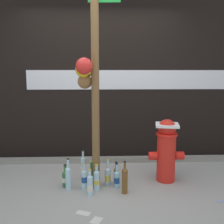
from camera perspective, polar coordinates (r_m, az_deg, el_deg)
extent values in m
plane|color=#9E9B93|center=(3.31, -2.64, -17.47)|extent=(14.00, 14.00, 0.00)
cube|color=black|center=(4.48, -2.65, 9.80)|extent=(10.00, 0.20, 3.09)
cube|color=silver|center=(4.45, 8.79, 6.97)|extent=(4.17, 0.01, 0.32)
cube|color=gray|center=(4.34, -2.54, -10.38)|extent=(8.00, 0.12, 0.08)
cylinder|color=brown|center=(3.17, -3.69, 7.69)|extent=(0.09, 0.09, 2.81)
sphere|color=red|center=(3.04, -6.13, 9.95)|extent=(0.20, 0.20, 0.20)
sphere|color=orange|center=(3.33, -5.62, 9.14)|extent=(0.19, 0.19, 0.19)
sphere|color=yellow|center=(3.18, -6.32, 9.22)|extent=(0.19, 0.19, 0.19)
sphere|color=brown|center=(3.23, -5.96, 6.65)|extent=(0.18, 0.18, 0.18)
sphere|color=brown|center=(3.23, -5.99, 9.10)|extent=(0.13, 0.13, 0.13)
sphere|color=brown|center=(3.23, -6.76, 9.77)|extent=(0.05, 0.05, 0.05)
sphere|color=brown|center=(3.23, -5.25, 9.79)|extent=(0.05, 0.05, 0.05)
sphere|color=brown|center=(3.17, -6.06, 9.10)|extent=(0.05, 0.05, 0.05)
cylinder|color=red|center=(3.64, 11.73, -9.80)|extent=(0.25, 0.25, 0.63)
cylinder|color=red|center=(3.55, 11.90, -4.72)|extent=(0.29, 0.29, 0.03)
sphere|color=red|center=(3.53, 11.94, -3.46)|extent=(0.24, 0.24, 0.24)
cylinder|color=red|center=(3.59, 8.92, -9.45)|extent=(0.11, 0.11, 0.11)
cylinder|color=red|center=(3.68, 14.51, -9.19)|extent=(0.11, 0.11, 0.11)
cube|color=white|center=(3.52, 11.96, -2.81)|extent=(0.35, 0.35, 0.03)
cylinder|color=#B2DBEA|center=(3.51, -0.94, -14.03)|extent=(0.07, 0.07, 0.21)
cone|color=#B2DBEA|center=(3.46, -0.94, -12.20)|extent=(0.07, 0.07, 0.03)
cylinder|color=#B2DBEA|center=(3.44, -0.94, -11.22)|extent=(0.03, 0.03, 0.10)
cylinder|color=#D8C64C|center=(3.51, -0.94, -14.20)|extent=(0.08, 0.08, 0.08)
cylinder|color=gold|center=(3.42, -0.95, -10.37)|extent=(0.03, 0.03, 0.01)
cylinder|color=#337038|center=(3.52, -10.15, -14.37)|extent=(0.08, 0.08, 0.18)
cone|color=#337038|center=(3.48, -10.20, -12.76)|extent=(0.08, 0.08, 0.03)
cylinder|color=#337038|center=(3.46, -10.22, -11.98)|extent=(0.03, 0.03, 0.07)
cylinder|color=silver|center=(3.52, -10.15, -14.35)|extent=(0.08, 0.08, 0.06)
cylinder|color=black|center=(3.44, -10.24, -11.34)|extent=(0.04, 0.04, 0.01)
cylinder|color=brown|center=(3.52, 0.89, -13.96)|extent=(0.06, 0.06, 0.21)
cone|color=brown|center=(3.48, 0.89, -12.20)|extent=(0.06, 0.06, 0.02)
cylinder|color=brown|center=(3.46, 0.89, -11.52)|extent=(0.03, 0.03, 0.07)
cylinder|color=#1E478C|center=(3.52, 0.89, -14.06)|extent=(0.06, 0.06, 0.06)
cylinder|color=black|center=(3.45, 0.89, -10.91)|extent=(0.03, 0.03, 0.01)
cylinder|color=#B2DBEA|center=(3.38, -6.09, -14.67)|extent=(0.07, 0.07, 0.24)
cone|color=#B2DBEA|center=(3.33, -6.13, -12.54)|extent=(0.07, 0.07, 0.03)
cylinder|color=#B2DBEA|center=(3.31, -6.14, -11.79)|extent=(0.03, 0.03, 0.07)
cylinder|color=#1E478C|center=(3.38, -6.09, -14.45)|extent=(0.07, 0.07, 0.07)
cylinder|color=gold|center=(3.30, -6.15, -11.15)|extent=(0.03, 0.03, 0.01)
cylinder|color=#B2DBEA|center=(3.68, -6.31, -12.22)|extent=(0.06, 0.06, 0.30)
cone|color=#B2DBEA|center=(3.63, -6.35, -9.83)|extent=(0.06, 0.06, 0.03)
cylinder|color=#B2DBEA|center=(3.61, -6.37, -9.05)|extent=(0.03, 0.03, 0.08)
cylinder|color=silver|center=(3.69, -6.31, -12.43)|extent=(0.06, 0.06, 0.11)
cylinder|color=black|center=(3.60, -6.38, -8.36)|extent=(0.03, 0.03, 0.01)
cylinder|color=#B2DBEA|center=(3.37, -3.37, -14.81)|extent=(0.07, 0.07, 0.24)
cone|color=#B2DBEA|center=(3.32, -3.39, -12.72)|extent=(0.07, 0.07, 0.03)
cylinder|color=#B2DBEA|center=(3.30, -3.40, -12.01)|extent=(0.04, 0.04, 0.06)
cylinder|color=#D8C64C|center=(3.37, -3.37, -14.99)|extent=(0.07, 0.07, 0.06)
cylinder|color=gold|center=(3.29, -3.41, -11.43)|extent=(0.04, 0.04, 0.01)
cylinder|color=#93CCE0|center=(3.44, 1.04, -14.64)|extent=(0.07, 0.07, 0.20)
cone|color=#93CCE0|center=(3.39, 1.05, -12.89)|extent=(0.07, 0.07, 0.03)
cylinder|color=#93CCE0|center=(3.37, 1.05, -11.99)|extent=(0.03, 0.03, 0.09)
cylinder|color=#1E478C|center=(3.44, 1.04, -14.65)|extent=(0.07, 0.07, 0.08)
cylinder|color=black|center=(3.36, 1.06, -11.20)|extent=(0.03, 0.03, 0.01)
cylinder|color=#B2DBEA|center=(3.41, -9.51, -14.27)|extent=(0.07, 0.07, 0.27)
cone|color=#B2DBEA|center=(3.35, -9.57, -11.90)|extent=(0.07, 0.07, 0.03)
cylinder|color=#B2DBEA|center=(3.33, -9.60, -10.92)|extent=(0.03, 0.03, 0.09)
cylinder|color=black|center=(3.32, -9.63, -10.05)|extent=(0.03, 0.03, 0.01)
cylinder|color=#B2DBEA|center=(3.23, -4.82, -15.84)|extent=(0.07, 0.07, 0.24)
cone|color=#B2DBEA|center=(3.18, -4.85, -13.65)|extent=(0.07, 0.07, 0.03)
cylinder|color=#B2DBEA|center=(3.17, -4.86, -12.99)|extent=(0.03, 0.03, 0.05)
cylinder|color=silver|center=(3.24, -4.82, -16.17)|extent=(0.07, 0.07, 0.08)
cylinder|color=gold|center=(3.15, -4.87, -12.46)|extent=(0.04, 0.04, 0.01)
cylinder|color=#337038|center=(3.51, -4.48, -14.17)|extent=(0.07, 0.07, 0.20)
cone|color=#337038|center=(3.47, -4.50, -12.44)|extent=(0.07, 0.07, 0.03)
cylinder|color=#337038|center=(3.45, -4.51, -11.54)|extent=(0.04, 0.04, 0.09)
cylinder|color=gold|center=(3.43, -4.52, -10.75)|extent=(0.04, 0.04, 0.01)
cylinder|color=brown|center=(3.27, 2.78, -14.96)|extent=(0.07, 0.07, 0.30)
cone|color=brown|center=(3.21, 2.80, -12.32)|extent=(0.07, 0.07, 0.03)
cylinder|color=brown|center=(3.19, 2.81, -11.48)|extent=(0.03, 0.03, 0.07)
cylinder|color=black|center=(3.18, 2.82, -10.77)|extent=(0.03, 0.03, 0.01)
cube|color=#8C99B2|center=(3.40, 22.92, -17.46)|extent=(0.15, 0.08, 0.01)
cube|color=silver|center=(2.82, -3.41, -22.53)|extent=(0.14, 0.16, 0.01)
cube|color=silver|center=(2.94, -6.32, -21.07)|extent=(0.17, 0.13, 0.01)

